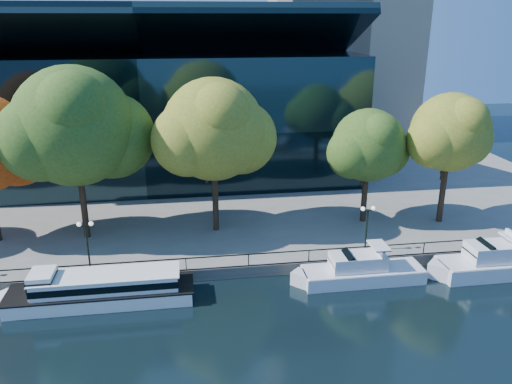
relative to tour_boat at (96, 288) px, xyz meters
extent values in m
plane|color=black|center=(6.58, -0.90, -1.18)|extent=(160.00, 160.00, 0.00)
cube|color=slate|center=(6.58, 35.60, -0.68)|extent=(90.00, 67.00, 1.00)
cube|color=#47443F|center=(6.58, 2.15, -0.68)|extent=(90.00, 0.25, 1.00)
cube|color=black|center=(6.58, 2.35, 0.77)|extent=(88.20, 0.08, 0.08)
cube|color=black|center=(6.58, 2.35, 0.27)|extent=(0.07, 0.07, 0.90)
cube|color=black|center=(2.58, 31.10, 6.82)|extent=(50.00, 24.00, 16.00)
cube|color=black|center=(2.58, 27.10, 16.32)|extent=(50.00, 17.14, 7.86)
cube|color=white|center=(0.34, 0.00, -0.66)|extent=(13.21, 3.21, 1.04)
cube|color=black|center=(0.34, 0.00, -0.13)|extent=(13.48, 3.27, 0.11)
cube|color=white|center=(-6.27, 0.00, -0.66)|extent=(2.66, 2.66, 1.04)
cube|color=white|center=(0.81, 0.00, 0.47)|extent=(10.31, 2.63, 1.13)
cube|color=black|center=(0.81, 0.00, 0.51)|extent=(10.44, 2.70, 0.52)
cube|color=white|center=(0.81, 0.00, 1.08)|extent=(10.57, 2.76, 0.09)
cube|color=white|center=(-3.63, 0.00, 0.75)|extent=(1.70, 2.25, 1.70)
cube|color=black|center=(-3.63, 0.00, 0.94)|extent=(1.75, 2.31, 0.66)
cube|color=silver|center=(20.48, 0.22, -0.63)|extent=(9.61, 2.75, 1.10)
cube|color=silver|center=(15.68, 0.22, -0.63)|extent=(2.10, 2.10, 1.10)
cube|color=silver|center=(20.48, 0.22, -0.07)|extent=(9.42, 2.69, 0.07)
cube|color=silver|center=(20.00, 0.22, 0.60)|extent=(4.33, 2.06, 1.19)
cube|color=black|center=(18.75, 0.22, 0.69)|extent=(1.89, 1.98, 1.50)
cube|color=silver|center=(21.64, 0.22, 1.47)|extent=(0.23, 2.14, 0.73)
cube|color=silver|center=(21.64, 0.22, 1.84)|extent=(1.28, 2.14, 0.14)
cube|color=silver|center=(31.75, -0.27, -0.54)|extent=(9.62, 2.99, 1.28)
cube|color=silver|center=(26.94, -0.27, -0.54)|extent=(2.36, 2.36, 1.28)
cube|color=silver|center=(31.75, -0.27, 0.12)|extent=(9.42, 2.93, 0.09)
cube|color=silver|center=(31.27, -0.27, 0.90)|extent=(4.33, 2.24, 1.39)
cube|color=black|center=(30.02, -0.27, 1.01)|extent=(1.95, 2.15, 1.61)
sphere|color=#94290B|center=(-7.72, 11.62, 7.71)|extent=(6.32, 6.32, 6.32)
cylinder|color=black|center=(-2.27, 9.95, 3.91)|extent=(0.56, 0.56, 8.19)
cylinder|color=black|center=(-1.77, 10.15, 7.13)|extent=(1.27, 1.94, 4.09)
cylinder|color=black|center=(-2.67, 9.65, 6.84)|extent=(1.17, 1.32, 3.66)
sphere|color=#2C4C18|center=(-2.27, 9.95, 10.06)|extent=(10.21, 10.21, 10.21)
sphere|color=#2C4C18|center=(0.54, 11.48, 8.78)|extent=(7.66, 7.66, 7.66)
sphere|color=#2C4C18|center=(-4.82, 8.93, 9.29)|extent=(7.15, 7.15, 7.15)
sphere|color=#2C4C18|center=(-1.76, 7.91, 11.85)|extent=(6.13, 6.13, 6.13)
cylinder|color=black|center=(9.50, 9.88, 3.66)|extent=(0.56, 0.56, 7.69)
cylinder|color=black|center=(10.00, 10.08, 6.68)|extent=(1.21, 1.84, 3.84)
cylinder|color=black|center=(9.10, 9.58, 6.41)|extent=(1.11, 1.26, 3.44)
sphere|color=olive|center=(9.50, 9.88, 9.43)|extent=(9.10, 9.10, 9.10)
sphere|color=olive|center=(12.00, 11.25, 8.29)|extent=(6.82, 6.82, 6.82)
sphere|color=olive|center=(7.23, 8.97, 8.75)|extent=(6.37, 6.37, 6.37)
sphere|color=olive|center=(9.96, 8.06, 11.02)|extent=(5.46, 5.46, 5.46)
cylinder|color=black|center=(23.95, 10.01, 2.87)|extent=(0.56, 0.56, 6.10)
cylinder|color=black|center=(24.45, 10.21, 5.27)|extent=(1.03, 1.53, 3.07)
cylinder|color=black|center=(23.55, 9.71, 5.05)|extent=(0.95, 1.07, 2.74)
sphere|color=#2C4C18|center=(23.95, 10.01, 7.44)|extent=(6.87, 6.87, 6.87)
sphere|color=#2C4C18|center=(25.84, 11.04, 6.59)|extent=(5.15, 5.15, 5.15)
sphere|color=#2C4C18|center=(22.23, 9.32, 6.93)|extent=(4.81, 4.81, 4.81)
sphere|color=#2C4C18|center=(24.30, 8.64, 8.65)|extent=(4.12, 4.12, 4.12)
cylinder|color=black|center=(31.34, 8.80, 3.37)|extent=(0.56, 0.56, 7.11)
cylinder|color=black|center=(31.84, 9.00, 6.17)|extent=(1.15, 1.73, 3.56)
cylinder|color=black|center=(30.94, 8.50, 5.91)|extent=(1.05, 1.19, 3.19)
sphere|color=olive|center=(31.34, 8.80, 8.71)|extent=(7.31, 7.31, 7.31)
sphere|color=olive|center=(33.35, 9.89, 7.79)|extent=(5.48, 5.48, 5.48)
sphere|color=olive|center=(29.51, 8.07, 8.16)|extent=(5.12, 5.12, 5.12)
sphere|color=olive|center=(31.70, 7.33, 9.99)|extent=(4.39, 4.39, 4.39)
cylinder|color=black|center=(-1.00, 3.60, 1.62)|extent=(0.14, 0.14, 3.60)
cube|color=black|center=(-1.00, 3.60, 3.47)|extent=(0.90, 0.06, 0.06)
sphere|color=white|center=(-1.45, 3.60, 3.67)|extent=(0.36, 0.36, 0.36)
sphere|color=white|center=(-0.55, 3.60, 3.67)|extent=(0.36, 0.36, 0.36)
cylinder|color=black|center=(21.86, 3.60, 1.62)|extent=(0.14, 0.14, 3.60)
cube|color=black|center=(21.86, 3.60, 3.47)|extent=(0.90, 0.06, 0.06)
sphere|color=white|center=(21.41, 3.60, 3.67)|extent=(0.36, 0.36, 0.36)
sphere|color=white|center=(22.31, 3.60, 3.67)|extent=(0.36, 0.36, 0.36)
camera|label=1|loc=(6.96, -33.48, 18.75)|focal=35.00mm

